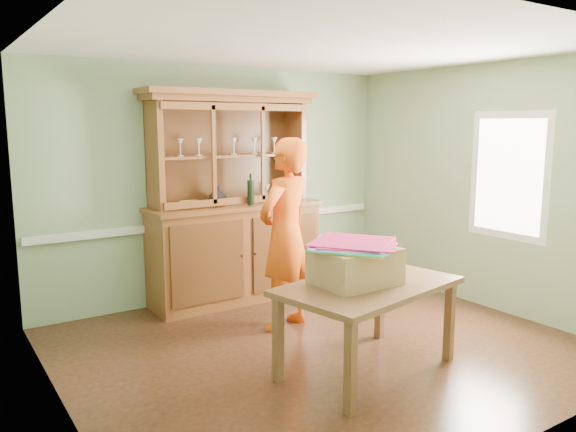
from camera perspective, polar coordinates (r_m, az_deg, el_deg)
floor at (r=5.36m, az=3.45°, el=-13.06°), size 4.50×4.50×0.00m
ceiling at (r=5.01m, az=3.76°, el=16.87°), size 4.50×4.50×0.00m
wall_back at (r=6.70m, az=-6.78°, el=3.32°), size 4.50×0.00×4.50m
wall_left at (r=4.08m, az=-22.48°, el=-1.11°), size 0.00×4.00×4.00m
wall_right at (r=6.61m, az=19.38°, el=2.78°), size 0.00×4.00×4.00m
wall_front at (r=3.65m, az=22.94°, el=-2.31°), size 4.50×0.00×4.50m
chair_rail at (r=6.74m, az=-6.62°, el=-0.50°), size 4.41×0.05×0.08m
framed_map at (r=4.35m, az=-23.15°, el=2.11°), size 0.03×0.60×0.46m
window_panel at (r=6.40m, az=21.47°, el=3.82°), size 0.03×0.96×1.36m
china_hutch at (r=6.54m, az=-5.55°, el=-1.29°), size 2.06×0.68×2.42m
dining_table at (r=4.70m, az=8.15°, el=-7.83°), size 1.64×1.16×0.75m
cardboard_box at (r=4.62m, az=6.84°, el=-5.04°), size 0.64×0.51×0.30m
kite_stack at (r=4.58m, az=6.60°, el=-2.89°), size 0.85×0.85×0.05m
person at (r=5.58m, az=-0.26°, el=-1.89°), size 0.81×0.67×1.91m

